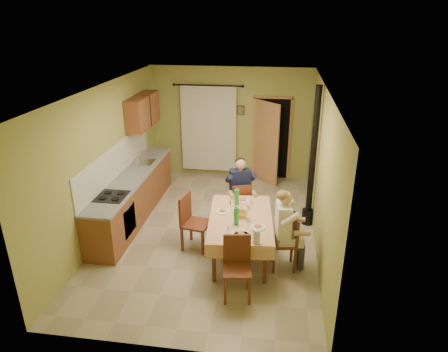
% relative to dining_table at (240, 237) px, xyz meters
% --- Properties ---
extents(floor, '(4.00, 6.00, 0.01)m').
position_rel_dining_table_xyz_m(floor, '(-0.66, 0.76, -0.38)').
color(floor, tan).
rests_on(floor, ground).
extents(room_shell, '(4.04, 6.04, 2.82)m').
position_rel_dining_table_xyz_m(room_shell, '(-0.66, 0.76, 1.44)').
color(room_shell, tan).
rests_on(room_shell, ground).
extents(kitchen_run, '(0.64, 3.64, 1.56)m').
position_rel_dining_table_xyz_m(kitchen_run, '(-2.37, 1.16, 0.10)').
color(kitchen_run, brown).
rests_on(kitchen_run, ground).
extents(upper_cabinets, '(0.35, 1.40, 0.70)m').
position_rel_dining_table_xyz_m(upper_cabinets, '(-2.48, 2.46, 1.57)').
color(upper_cabinets, brown).
rests_on(upper_cabinets, room_shell).
extents(curtain, '(1.70, 0.07, 2.22)m').
position_rel_dining_table_xyz_m(curtain, '(-1.21, 3.66, 0.88)').
color(curtain, black).
rests_on(curtain, ground).
extents(doorway, '(0.96, 0.63, 2.15)m').
position_rel_dining_table_xyz_m(doorway, '(0.33, 3.59, 0.67)').
color(doorway, black).
rests_on(doorway, ground).
extents(dining_table, '(1.23, 1.88, 0.76)m').
position_rel_dining_table_xyz_m(dining_table, '(0.00, 0.00, 0.00)').
color(dining_table, '#DEA379').
rests_on(dining_table, ground).
extents(tableware, '(0.89, 1.61, 0.33)m').
position_rel_dining_table_xyz_m(tableware, '(0.03, -0.10, 0.45)').
color(tableware, white).
rests_on(tableware, dining_table).
extents(chair_far, '(0.47, 0.47, 0.93)m').
position_rel_dining_table_xyz_m(chair_far, '(-0.12, 1.10, -0.09)').
color(chair_far, brown).
rests_on(chair_far, ground).
extents(chair_near, '(0.47, 0.47, 0.97)m').
position_rel_dining_table_xyz_m(chair_near, '(0.07, -1.10, -0.09)').
color(chair_near, brown).
rests_on(chair_near, ground).
extents(chair_right, '(0.46, 0.46, 0.96)m').
position_rel_dining_table_xyz_m(chair_right, '(0.76, -0.24, -0.09)').
color(chair_right, brown).
rests_on(chair_right, ground).
extents(chair_left, '(0.54, 0.54, 1.03)m').
position_rel_dining_table_xyz_m(chair_left, '(-0.83, 0.16, -0.09)').
color(chair_left, brown).
rests_on(chair_left, ground).
extents(man_far, '(0.64, 0.57, 1.39)m').
position_rel_dining_table_xyz_m(man_far, '(-0.12, 1.11, 0.50)').
color(man_far, '#141938').
rests_on(man_far, chair_far).
extents(man_right, '(0.51, 0.62, 1.39)m').
position_rel_dining_table_xyz_m(man_right, '(0.75, -0.24, 0.50)').
color(man_right, silver).
rests_on(man_right, chair_right).
extents(stove_flue, '(0.24, 0.24, 2.80)m').
position_rel_dining_table_xyz_m(stove_flue, '(1.24, 1.36, 0.64)').
color(stove_flue, black).
rests_on(stove_flue, ground).
extents(picture_back, '(0.19, 0.03, 0.23)m').
position_rel_dining_table_xyz_m(picture_back, '(-0.41, 3.73, 1.37)').
color(picture_back, black).
rests_on(picture_back, room_shell).
extents(picture_right, '(0.03, 0.31, 0.21)m').
position_rel_dining_table_xyz_m(picture_right, '(1.31, 1.96, 1.47)').
color(picture_right, brown).
rests_on(picture_right, room_shell).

